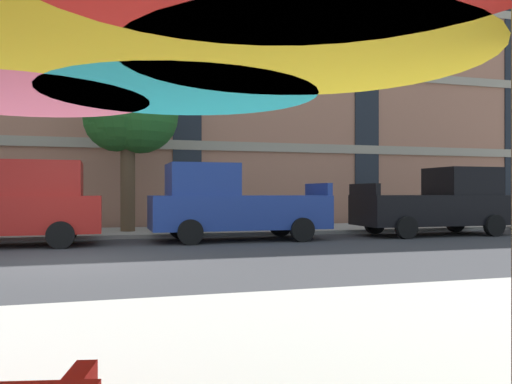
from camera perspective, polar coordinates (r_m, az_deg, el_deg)
ground_plane at (r=11.01m, az=-20.36°, el=-7.30°), size 120.00×120.00×0.00m
sidewalk_far at (r=17.76m, az=-18.79°, el=-4.33°), size 56.00×3.60×0.12m
apartment_building at (r=27.17m, az=-17.99°, el=17.56°), size 45.92×12.08×19.20m
pickup_red at (r=14.79m, az=-25.55°, el=-1.44°), size 5.10×2.12×2.20m
pickup_blue at (r=15.02m, az=-2.72°, el=-1.42°), size 5.10×2.12×2.20m
pickup_black at (r=17.97m, az=19.42°, el=-1.19°), size 5.10×2.12×2.20m
street_tree_middle at (r=17.71m, az=-13.86°, el=8.27°), size 3.09×2.58×5.29m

